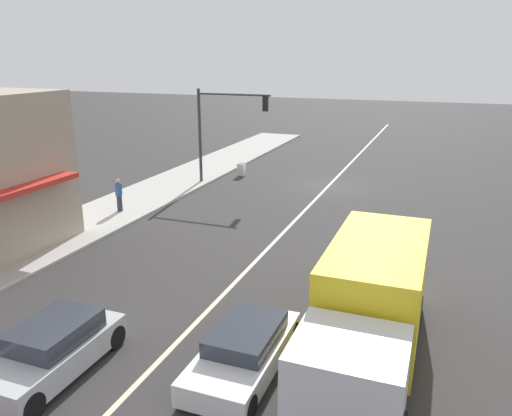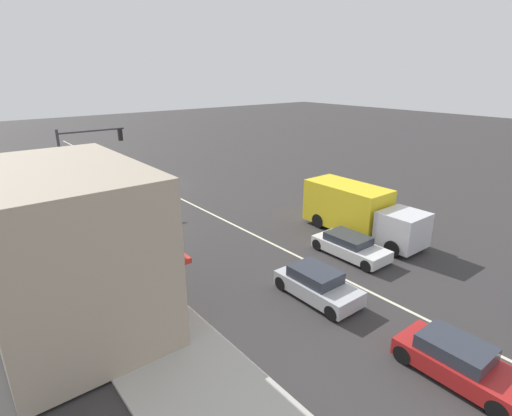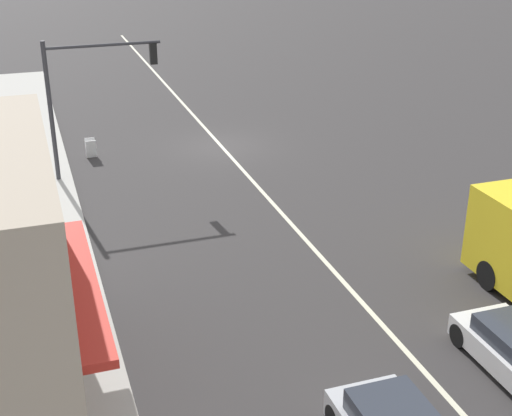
% 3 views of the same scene
% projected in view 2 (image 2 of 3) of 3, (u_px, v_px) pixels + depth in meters
% --- Properties ---
extents(ground_plane, '(160.00, 160.00, 0.00)m').
position_uv_depth(ground_plane, '(307.00, 261.00, 20.76)').
color(ground_plane, '#333030').
extents(sidewalk_right, '(4.00, 73.00, 0.12)m').
position_uv_depth(sidewalk_right, '(148.00, 331.00, 15.07)').
color(sidewalk_right, '#B2AFA8').
rests_on(sidewalk_right, ground).
extents(lane_marking_center, '(0.16, 60.00, 0.01)m').
position_uv_depth(lane_marking_center, '(156.00, 186.00, 34.07)').
color(lane_marking_center, beige).
rests_on(lane_marking_center, ground).
extents(building_corner_store, '(6.08, 7.99, 6.13)m').
position_uv_depth(building_corner_store, '(67.00, 249.00, 14.61)').
color(building_corner_store, tan).
rests_on(building_corner_store, sidewalk_right).
extents(traffic_signal_main, '(4.59, 0.34, 5.60)m').
position_uv_depth(traffic_signal_main, '(83.00, 154.00, 27.61)').
color(traffic_signal_main, '#333338').
rests_on(traffic_signal_main, sidewalk_right).
extents(pedestrian, '(0.34, 0.34, 1.65)m').
position_uv_depth(pedestrian, '(83.00, 231.00, 21.94)').
color(pedestrian, '#282D42').
rests_on(pedestrian, sidewalk_right).
extents(warning_aframe_sign, '(0.45, 0.53, 0.84)m').
position_uv_depth(warning_aframe_sign, '(82.00, 193.00, 30.75)').
color(warning_aframe_sign, silver).
rests_on(warning_aframe_sign, ground).
extents(delivery_truck, '(2.44, 7.50, 2.87)m').
position_uv_depth(delivery_truck, '(359.00, 211.00, 23.75)').
color(delivery_truck, silver).
rests_on(delivery_truck, ground).
extents(hatchback_red, '(1.73, 3.83, 1.26)m').
position_uv_depth(hatchback_red, '(458.00, 361.00, 12.71)').
color(hatchback_red, '#AD1E1E').
rests_on(hatchback_red, ground).
extents(van_white, '(1.76, 4.07, 1.16)m').
position_uv_depth(van_white, '(350.00, 246.00, 21.14)').
color(van_white, silver).
rests_on(van_white, ground).
extents(sedan_silver, '(1.77, 3.81, 1.31)m').
position_uv_depth(sedan_silver, '(317.00, 285.00, 17.22)').
color(sedan_silver, '#B7BABF').
rests_on(sedan_silver, ground).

